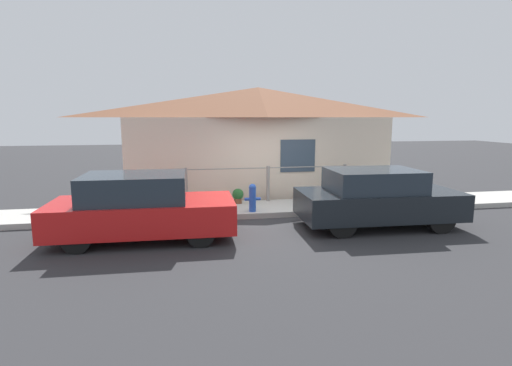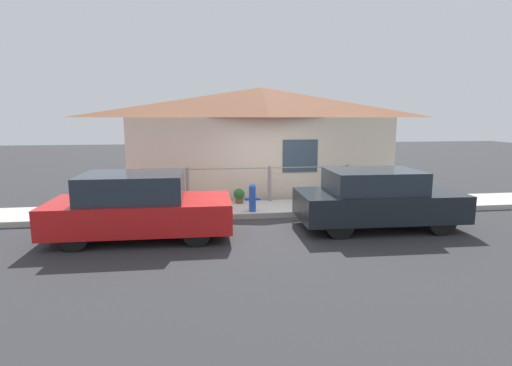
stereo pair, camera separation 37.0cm
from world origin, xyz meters
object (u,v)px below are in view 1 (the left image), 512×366
object	(u,v)px
car_right	(377,198)
fire_hydrant	(253,197)
potted_plant_near_hydrant	(238,195)
car_left	(141,207)
potted_plant_by_fence	(169,197)

from	to	relation	value
car_right	fire_hydrant	world-z (taller)	car_right
potted_plant_near_hydrant	car_right	bearing A→B (deg)	-40.21
car_left	potted_plant_by_fence	distance (m)	2.41
car_right	potted_plant_by_fence	distance (m)	5.50
potted_plant_near_hydrant	potted_plant_by_fence	world-z (taller)	potted_plant_by_fence
fire_hydrant	potted_plant_near_hydrant	xyz separation A→B (m)	(-0.24, 1.07, -0.15)
car_right	fire_hydrant	xyz separation A→B (m)	(-2.78, 1.48, -0.17)
car_left	potted_plant_by_fence	xyz separation A→B (m)	(0.50, 2.34, -0.27)
fire_hydrant	potted_plant_near_hydrant	bearing A→B (deg)	102.78
car_left	car_right	world-z (taller)	car_left
potted_plant_near_hydrant	potted_plant_by_fence	distance (m)	1.96
potted_plant_by_fence	car_left	bearing A→B (deg)	-102.16
potted_plant_by_fence	car_right	bearing A→B (deg)	-25.22
fire_hydrant	potted_plant_by_fence	bearing A→B (deg)	158.66
car_left	potted_plant_near_hydrant	world-z (taller)	car_left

